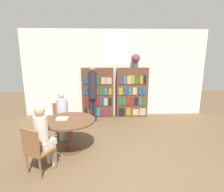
{
  "coord_description": "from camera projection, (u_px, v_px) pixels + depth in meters",
  "views": [
    {
      "loc": [
        -0.34,
        -2.62,
        2.07
      ],
      "look_at": [
        -0.16,
        1.95,
        1.05
      ],
      "focal_mm": 28.0,
      "sensor_mm": 36.0,
      "label": 1
    }
  ],
  "objects": [
    {
      "name": "ground_plane",
      "position": [
        125.0,
        179.0,
        3.02
      ],
      "size": [
        16.0,
        16.0,
        0.0
      ],
      "primitive_type": "plane",
      "color": "brown"
    },
    {
      "name": "seated_reader_right",
      "position": [
        43.0,
        134.0,
        3.19
      ],
      "size": [
        0.37,
        0.4,
        1.25
      ],
      "rotation": [
        0.0,
        0.0,
        -0.51
      ],
      "color": "beige",
      "rests_on": "ground_plane"
    },
    {
      "name": "librarian_standing",
      "position": [
        93.0,
        88.0,
        5.56
      ],
      "size": [
        0.26,
        0.53,
        1.84
      ],
      "color": "#28232D",
      "rests_on": "ground_plane"
    },
    {
      "name": "bookshelf_left",
      "position": [
        98.0,
        93.0,
        6.11
      ],
      "size": [
        1.08,
        0.34,
        1.72
      ],
      "color": "brown",
      "rests_on": "ground_plane"
    },
    {
      "name": "wall_back",
      "position": [
        115.0,
        73.0,
        6.18
      ],
      "size": [
        6.4,
        0.07,
        3.0
      ],
      "color": "silver",
      "rests_on": "ground_plane"
    },
    {
      "name": "seated_reader_left",
      "position": [
        63.0,
        112.0,
        4.43
      ],
      "size": [
        0.39,
        0.41,
        1.22
      ],
      "rotation": [
        0.0,
        0.0,
        -2.71
      ],
      "color": "#B2B7C6",
      "rests_on": "ground_plane"
    },
    {
      "name": "chair_left_side",
      "position": [
        62.0,
        118.0,
        4.63
      ],
      "size": [
        0.53,
        0.53,
        0.89
      ],
      "rotation": [
        0.0,
        0.0,
        -2.71
      ],
      "color": "brown",
      "rests_on": "ground_plane"
    },
    {
      "name": "flower_vase",
      "position": [
        136.0,
        59.0,
        5.91
      ],
      "size": [
        0.29,
        0.29,
        0.46
      ],
      "color": "#475166",
      "rests_on": "bookshelf_right"
    },
    {
      "name": "bookshelf_right",
      "position": [
        132.0,
        92.0,
        6.15
      ],
      "size": [
        1.08,
        0.34,
        1.72
      ],
      "color": "brown",
      "rests_on": "ground_plane"
    },
    {
      "name": "reading_table",
      "position": [
        70.0,
        125.0,
        3.83
      ],
      "size": [
        1.12,
        1.12,
        0.74
      ],
      "color": "brown",
      "rests_on": "ground_plane"
    },
    {
      "name": "open_book_on_table",
      "position": [
        62.0,
        119.0,
        3.83
      ],
      "size": [
        0.24,
        0.18,
        0.03
      ],
      "color": "silver",
      "rests_on": "reading_table"
    },
    {
      "name": "chair_near_camera",
      "position": [
        36.0,
        148.0,
        3.08
      ],
      "size": [
        0.54,
        0.54,
        0.89
      ],
      "rotation": [
        0.0,
        0.0,
        -0.51
      ],
      "color": "brown",
      "rests_on": "ground_plane"
    }
  ]
}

